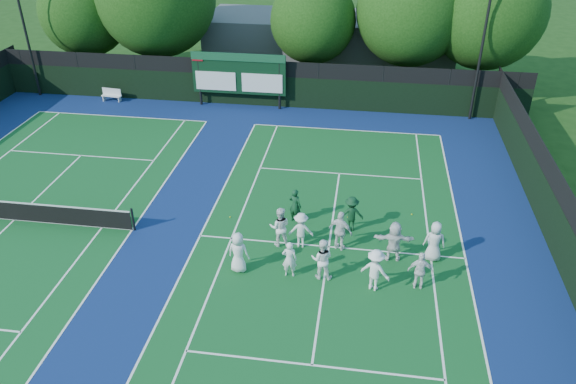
# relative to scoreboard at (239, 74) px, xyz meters

# --- Properties ---
(ground) EXTENTS (120.00, 120.00, 0.00)m
(ground) POSITION_rel_scoreboard_xyz_m (7.01, -15.59, -2.19)
(ground) COLOR #173A10
(ground) RESTS_ON ground
(court_apron) EXTENTS (34.00, 32.00, 0.01)m
(court_apron) POSITION_rel_scoreboard_xyz_m (1.01, -14.59, -2.19)
(court_apron) COLOR navy
(court_apron) RESTS_ON ground
(near_court) EXTENTS (11.05, 23.85, 0.01)m
(near_court) POSITION_rel_scoreboard_xyz_m (7.01, -14.59, -2.18)
(near_court) COLOR #105221
(near_court) RESTS_ON ground
(left_court) EXTENTS (11.05, 23.85, 0.01)m
(left_court) POSITION_rel_scoreboard_xyz_m (-6.99, -14.59, -2.18)
(left_court) COLOR #105221
(left_court) RESTS_ON ground
(back_fence) EXTENTS (34.00, 0.08, 3.00)m
(back_fence) POSITION_rel_scoreboard_xyz_m (1.01, 0.41, -0.83)
(back_fence) COLOR black
(back_fence) RESTS_ON ground
(divider_fence_right) EXTENTS (0.08, 32.00, 3.00)m
(divider_fence_right) POSITION_rel_scoreboard_xyz_m (16.01, -14.59, -0.83)
(divider_fence_right) COLOR black
(divider_fence_right) RESTS_ON ground
(scoreboard) EXTENTS (6.00, 0.21, 3.55)m
(scoreboard) POSITION_rel_scoreboard_xyz_m (0.00, 0.00, 0.00)
(scoreboard) COLOR black
(scoreboard) RESTS_ON ground
(clubhouse) EXTENTS (18.00, 6.00, 4.00)m
(clubhouse) POSITION_rel_scoreboard_xyz_m (5.01, 8.41, -0.19)
(clubhouse) COLOR #59595E
(clubhouse) RESTS_ON ground
(light_pole_left) EXTENTS (1.20, 0.30, 10.12)m
(light_pole_left) POSITION_rel_scoreboard_xyz_m (-13.99, 0.11, 4.11)
(light_pole_left) COLOR black
(light_pole_left) RESTS_ON ground
(light_pole_right) EXTENTS (1.20, 0.30, 10.12)m
(light_pole_right) POSITION_rel_scoreboard_xyz_m (14.51, 0.11, 4.11)
(light_pole_right) COLOR black
(light_pole_right) RESTS_ON ground
(tennis_net) EXTENTS (11.30, 0.10, 1.10)m
(tennis_net) POSITION_rel_scoreboard_xyz_m (-6.99, -14.59, -1.70)
(tennis_net) COLOR black
(tennis_net) RESTS_ON ground
(bench) EXTENTS (1.38, 0.51, 0.85)m
(bench) POSITION_rel_scoreboard_xyz_m (-8.63, -0.22, -1.73)
(bench) COLOR silver
(bench) RESTS_ON ground
(tree_a) EXTENTS (6.10, 6.10, 7.84)m
(tree_a) POSITION_rel_scoreboard_xyz_m (-11.57, 3.99, 2.44)
(tree_a) COLOR black
(tree_a) RESTS_ON ground
(tree_c) EXTENTS (5.65, 5.65, 7.59)m
(tree_c) POSITION_rel_scoreboard_xyz_m (4.40, 3.99, 2.43)
(tree_c) COLOR black
(tree_c) RESTS_ON ground
(tree_d) EXTENTS (6.99, 6.99, 9.05)m
(tree_d) POSITION_rel_scoreboard_xyz_m (10.66, 3.99, 3.19)
(tree_d) COLOR black
(tree_d) RESTS_ON ground
(tree_e) EXTENTS (7.18, 7.18, 9.26)m
(tree_e) POSITION_rel_scoreboard_xyz_m (15.40, 3.99, 3.29)
(tree_e) COLOR black
(tree_e) RESTS_ON ground
(tennis_ball_0) EXTENTS (0.07, 0.07, 0.07)m
(tennis_ball_0) POSITION_rel_scoreboard_xyz_m (6.70, -15.86, -2.16)
(tennis_ball_0) COLOR #ACCB17
(tennis_ball_0) RESTS_ON ground
(tennis_ball_1) EXTENTS (0.07, 0.07, 0.07)m
(tennis_ball_1) POSITION_rel_scoreboard_xyz_m (10.51, -11.61, -2.16)
(tennis_ball_1) COLOR #ACCB17
(tennis_ball_1) RESTS_ON ground
(tennis_ball_3) EXTENTS (0.07, 0.07, 0.07)m
(tennis_ball_3) POSITION_rel_scoreboard_xyz_m (2.46, -13.02, -2.16)
(tennis_ball_3) COLOR #ACCB17
(tennis_ball_3) RESTS_ON ground
(tennis_ball_4) EXTENTS (0.07, 0.07, 0.07)m
(tennis_ball_4) POSITION_rel_scoreboard_xyz_m (7.66, -12.27, -2.16)
(tennis_ball_4) COLOR #ACCB17
(tennis_ball_4) RESTS_ON ground
(tennis_ball_5) EXTENTS (0.07, 0.07, 0.07)m
(tennis_ball_5) POSITION_rel_scoreboard_xyz_m (11.45, -13.41, -2.16)
(tennis_ball_5) COLOR #ACCB17
(tennis_ball_5) RESTS_ON ground
(player_front_0) EXTENTS (0.90, 0.65, 1.70)m
(player_front_0) POSITION_rel_scoreboard_xyz_m (3.69, -16.62, -1.34)
(player_front_0) COLOR white
(player_front_0) RESTS_ON ground
(player_front_1) EXTENTS (0.58, 0.40, 1.55)m
(player_front_1) POSITION_rel_scoreboard_xyz_m (5.67, -16.65, -1.41)
(player_front_1) COLOR white
(player_front_1) RESTS_ON ground
(player_front_2) EXTENTS (0.84, 0.65, 1.72)m
(player_front_2) POSITION_rel_scoreboard_xyz_m (6.89, -16.57, -1.33)
(player_front_2) COLOR white
(player_front_2) RESTS_ON ground
(player_front_3) EXTENTS (1.27, 1.01, 1.72)m
(player_front_3) POSITION_rel_scoreboard_xyz_m (8.88, -16.96, -1.33)
(player_front_3) COLOR white
(player_front_3) RESTS_ON ground
(player_front_4) EXTENTS (0.93, 0.41, 1.58)m
(player_front_4) POSITION_rel_scoreboard_xyz_m (10.52, -16.67, -1.40)
(player_front_4) COLOR white
(player_front_4) RESTS_ON ground
(player_back_0) EXTENTS (0.94, 0.77, 1.77)m
(player_back_0) POSITION_rel_scoreboard_xyz_m (4.99, -14.71, -1.31)
(player_back_0) COLOR white
(player_back_0) RESTS_ON ground
(player_back_1) EXTENTS (1.05, 0.65, 1.57)m
(player_back_1) POSITION_rel_scoreboard_xyz_m (5.85, -14.68, -1.40)
(player_back_1) COLOR white
(player_back_1) RESTS_ON ground
(player_back_2) EXTENTS (1.12, 0.80, 1.77)m
(player_back_2) POSITION_rel_scoreboard_xyz_m (7.46, -14.65, -1.31)
(player_back_2) COLOR white
(player_back_2) RESTS_ON ground
(player_back_3) EXTENTS (1.63, 0.58, 1.73)m
(player_back_3) POSITION_rel_scoreboard_xyz_m (9.59, -15.03, -1.33)
(player_back_3) COLOR silver
(player_back_3) RESTS_ON ground
(player_back_4) EXTENTS (0.88, 0.61, 1.72)m
(player_back_4) POSITION_rel_scoreboard_xyz_m (11.16, -14.80, -1.33)
(player_back_4) COLOR silver
(player_back_4) RESTS_ON ground
(coach_left) EXTENTS (0.69, 0.59, 1.61)m
(coach_left) POSITION_rel_scoreboard_xyz_m (5.37, -12.86, -1.39)
(coach_left) COLOR #103B20
(coach_left) RESTS_ON ground
(coach_right) EXTENTS (1.13, 0.77, 1.62)m
(coach_right) POSITION_rel_scoreboard_xyz_m (7.83, -13.19, -1.38)
(coach_right) COLOR #0F371C
(coach_right) RESTS_ON ground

